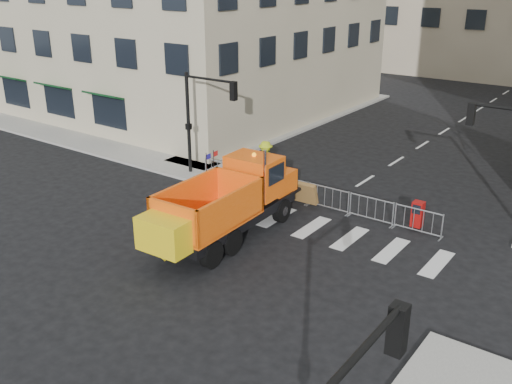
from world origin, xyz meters
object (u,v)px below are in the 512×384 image
Objects in this scene: worker at (265,160)px; newspaper_box at (418,214)px; plow_truck at (226,202)px; cop_a at (269,188)px; cop_c at (259,184)px; cop_b at (284,186)px.

newspaper_box is at bearing -20.18° from worker.
cop_a is at bearing 6.41° from plow_truck.
cop_c is at bearing -18.81° from cop_a.
cop_a is 3.18m from worker.
cop_c is at bearing 31.95° from cop_b.
cop_a is 0.71m from cop_b.
plow_truck is 4.69× the size of cop_b.
worker is (-1.19, 2.18, 0.34)m from cop_c.
cop_b is 1.38m from cop_c.
cop_a is at bearing 88.01° from cop_c.
cop_b reaches higher than cop_a.
cop_a is 0.83m from cop_c.
cop_a reaches higher than cop_c.
worker is (-1.96, 2.49, 0.30)m from cop_a.
cop_b is at bearing -53.49° from worker.
cop_b is at bearing -2.55° from plow_truck.
worker is at bearing -48.86° from cop_a.
plow_truck is 8.44× the size of newspaper_box.
plow_truck is at bearing 120.26° from cop_b.
cop_b reaches higher than newspaper_box.
cop_a is at bearing 59.72° from cop_b.
plow_truck reaches higher than cop_b.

